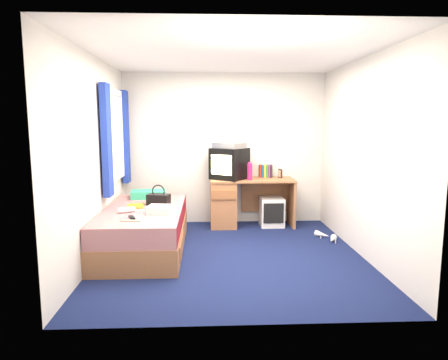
{
  "coord_description": "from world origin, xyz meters",
  "views": [
    {
      "loc": [
        -0.3,
        -4.71,
        1.63
      ],
      "look_at": [
        -0.05,
        0.7,
        0.84
      ],
      "focal_mm": 32.0,
      "sensor_mm": 36.0,
      "label": 1
    }
  ],
  "objects_px": {
    "pink_water_bottle": "(250,172)",
    "colour_swatch_fan": "(131,221)",
    "storage_cube": "(272,212)",
    "handbag": "(159,199)",
    "picture_frame": "(280,173)",
    "remote_control": "(132,217)",
    "bed": "(144,229)",
    "pillow": "(149,194)",
    "water_bottle": "(126,210)",
    "aerosol_can": "(247,173)",
    "towel": "(160,209)",
    "desk": "(234,200)",
    "crt_tv": "(229,164)",
    "magazine": "(136,206)",
    "vcr": "(230,145)",
    "white_heels": "(327,237)"
  },
  "relations": [
    {
      "from": "picture_frame",
      "to": "remote_control",
      "type": "height_order",
      "value": "picture_frame"
    },
    {
      "from": "picture_frame",
      "to": "pillow",
      "type": "bearing_deg",
      "value": -179.52
    },
    {
      "from": "water_bottle",
      "to": "colour_swatch_fan",
      "type": "relative_size",
      "value": 0.91
    },
    {
      "from": "pillow",
      "to": "pink_water_bottle",
      "type": "height_order",
      "value": "pink_water_bottle"
    },
    {
      "from": "storage_cube",
      "to": "aerosol_can",
      "type": "bearing_deg",
      "value": 164.18
    },
    {
      "from": "bed",
      "to": "pillow",
      "type": "height_order",
      "value": "pillow"
    },
    {
      "from": "bed",
      "to": "handbag",
      "type": "bearing_deg",
      "value": 50.33
    },
    {
      "from": "storage_cube",
      "to": "remote_control",
      "type": "height_order",
      "value": "remote_control"
    },
    {
      "from": "pink_water_bottle",
      "to": "vcr",
      "type": "bearing_deg",
      "value": 155.79
    },
    {
      "from": "towel",
      "to": "colour_swatch_fan",
      "type": "height_order",
      "value": "towel"
    },
    {
      "from": "water_bottle",
      "to": "crt_tv",
      "type": "bearing_deg",
      "value": 45.95
    },
    {
      "from": "white_heels",
      "to": "picture_frame",
      "type": "bearing_deg",
      "value": 119.05
    },
    {
      "from": "handbag",
      "to": "water_bottle",
      "type": "bearing_deg",
      "value": -111.54
    },
    {
      "from": "vcr",
      "to": "desk",
      "type": "bearing_deg",
      "value": 40.29
    },
    {
      "from": "vcr",
      "to": "colour_swatch_fan",
      "type": "relative_size",
      "value": 2.0
    },
    {
      "from": "bed",
      "to": "water_bottle",
      "type": "bearing_deg",
      "value": -124.57
    },
    {
      "from": "desk",
      "to": "crt_tv",
      "type": "distance_m",
      "value": 0.59
    },
    {
      "from": "remote_control",
      "to": "aerosol_can",
      "type": "bearing_deg",
      "value": 28.41
    },
    {
      "from": "pink_water_bottle",
      "to": "handbag",
      "type": "height_order",
      "value": "pink_water_bottle"
    },
    {
      "from": "vcr",
      "to": "pink_water_bottle",
      "type": "height_order",
      "value": "vcr"
    },
    {
      "from": "pink_water_bottle",
      "to": "magazine",
      "type": "distance_m",
      "value": 1.84
    },
    {
      "from": "storage_cube",
      "to": "towel",
      "type": "distance_m",
      "value": 2.14
    },
    {
      "from": "crt_tv",
      "to": "picture_frame",
      "type": "relative_size",
      "value": 4.66
    },
    {
      "from": "storage_cube",
      "to": "magazine",
      "type": "relative_size",
      "value": 1.62
    },
    {
      "from": "picture_frame",
      "to": "storage_cube",
      "type": "bearing_deg",
      "value": -153.83
    },
    {
      "from": "magazine",
      "to": "white_heels",
      "type": "height_order",
      "value": "magazine"
    },
    {
      "from": "crt_tv",
      "to": "remote_control",
      "type": "xyz_separation_m",
      "value": [
        -1.21,
        -1.66,
        -0.44
      ]
    },
    {
      "from": "desk",
      "to": "remote_control",
      "type": "bearing_deg",
      "value": -127.93
    },
    {
      "from": "storage_cube",
      "to": "colour_swatch_fan",
      "type": "bearing_deg",
      "value": -136.89
    },
    {
      "from": "aerosol_can",
      "to": "towel",
      "type": "distance_m",
      "value": 1.93
    },
    {
      "from": "storage_cube",
      "to": "water_bottle",
      "type": "height_order",
      "value": "water_bottle"
    },
    {
      "from": "storage_cube",
      "to": "aerosol_can",
      "type": "distance_m",
      "value": 0.73
    },
    {
      "from": "crt_tv",
      "to": "magazine",
      "type": "bearing_deg",
      "value": -104.96
    },
    {
      "from": "towel",
      "to": "white_heels",
      "type": "xyz_separation_m",
      "value": [
        2.25,
        0.59,
        -0.55
      ]
    },
    {
      "from": "handbag",
      "to": "colour_swatch_fan",
      "type": "xyz_separation_m",
      "value": [
        -0.2,
        -0.87,
        -0.07
      ]
    },
    {
      "from": "picture_frame",
      "to": "aerosol_can",
      "type": "xyz_separation_m",
      "value": [
        -0.54,
        -0.01,
        0.01
      ]
    },
    {
      "from": "desk",
      "to": "water_bottle",
      "type": "xyz_separation_m",
      "value": [
        -1.41,
        -1.37,
        0.17
      ]
    },
    {
      "from": "water_bottle",
      "to": "colour_swatch_fan",
      "type": "xyz_separation_m",
      "value": [
        0.13,
        -0.43,
        -0.03
      ]
    },
    {
      "from": "colour_swatch_fan",
      "to": "remote_control",
      "type": "relative_size",
      "value": 1.38
    },
    {
      "from": "colour_swatch_fan",
      "to": "white_heels",
      "type": "xyz_separation_m",
      "value": [
        2.52,
        0.97,
        -0.51
      ]
    },
    {
      "from": "vcr",
      "to": "remote_control",
      "type": "xyz_separation_m",
      "value": [
        -1.22,
        -1.66,
        -0.72
      ]
    },
    {
      "from": "magazine",
      "to": "crt_tv",
      "type": "bearing_deg",
      "value": 38.51
    },
    {
      "from": "vcr",
      "to": "water_bottle",
      "type": "distance_m",
      "value": 2.04
    },
    {
      "from": "towel",
      "to": "magazine",
      "type": "distance_m",
      "value": 0.53
    },
    {
      "from": "storage_cube",
      "to": "handbag",
      "type": "relative_size",
      "value": 1.42
    },
    {
      "from": "storage_cube",
      "to": "pink_water_bottle",
      "type": "relative_size",
      "value": 1.85
    },
    {
      "from": "pink_water_bottle",
      "to": "colour_swatch_fan",
      "type": "bearing_deg",
      "value": -131.95
    },
    {
      "from": "storage_cube",
      "to": "pink_water_bottle",
      "type": "bearing_deg",
      "value": -165.42
    },
    {
      "from": "remote_control",
      "to": "pillow",
      "type": "bearing_deg",
      "value": 68.34
    },
    {
      "from": "bed",
      "to": "pillow",
      "type": "bearing_deg",
      "value": 92.87
    }
  ]
}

